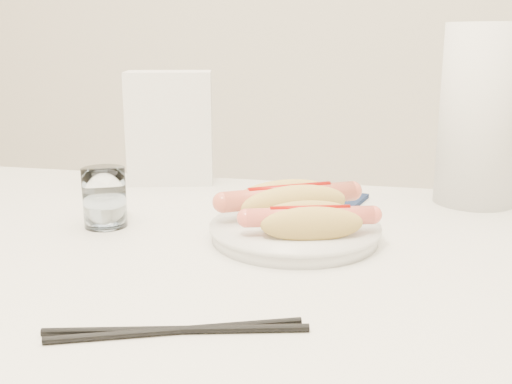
% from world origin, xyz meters
% --- Properties ---
extents(table, '(1.20, 0.80, 0.75)m').
position_xyz_m(table, '(0.00, 0.00, 0.69)').
color(table, silver).
rests_on(table, ground).
extents(plate, '(0.26, 0.26, 0.02)m').
position_xyz_m(plate, '(0.12, 0.06, 0.76)').
color(plate, silver).
rests_on(plate, table).
extents(hotdog_left, '(0.18, 0.15, 0.05)m').
position_xyz_m(hotdog_left, '(0.11, 0.09, 0.79)').
color(hotdog_left, tan).
rests_on(hotdog_left, plate).
extents(hotdog_right, '(0.16, 0.10, 0.05)m').
position_xyz_m(hotdog_right, '(0.15, 0.02, 0.79)').
color(hotdog_right, tan).
rests_on(hotdog_right, plate).
extents(water_glass, '(0.06, 0.06, 0.09)m').
position_xyz_m(water_glass, '(-0.16, 0.06, 0.79)').
color(water_glass, silver).
rests_on(water_glass, table).
extents(chopstick_near, '(0.23, 0.10, 0.01)m').
position_xyz_m(chopstick_near, '(0.06, -0.24, 0.75)').
color(chopstick_near, black).
rests_on(chopstick_near, table).
extents(chopstick_far, '(0.24, 0.07, 0.01)m').
position_xyz_m(chopstick_far, '(0.06, -0.23, 0.75)').
color(chopstick_far, black).
rests_on(chopstick_far, table).
extents(napkin_box, '(0.17, 0.13, 0.21)m').
position_xyz_m(napkin_box, '(-0.16, 0.35, 0.85)').
color(napkin_box, silver).
rests_on(napkin_box, table).
extents(navy_napkin, '(0.16, 0.16, 0.01)m').
position_xyz_m(navy_napkin, '(0.13, 0.26, 0.75)').
color(navy_napkin, '#131F3C').
rests_on(navy_napkin, table).
extents(paper_towel_roll, '(0.15, 0.15, 0.29)m').
position_xyz_m(paper_towel_roll, '(0.38, 0.32, 0.90)').
color(paper_towel_roll, silver).
rests_on(paper_towel_roll, table).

